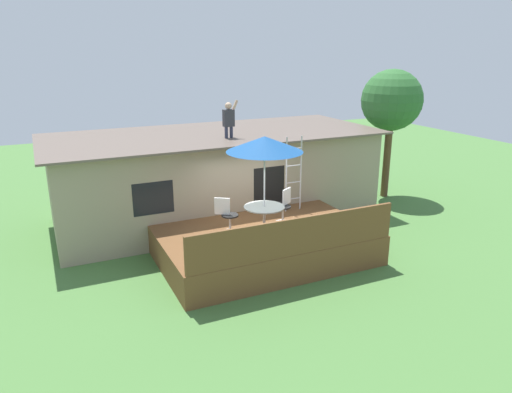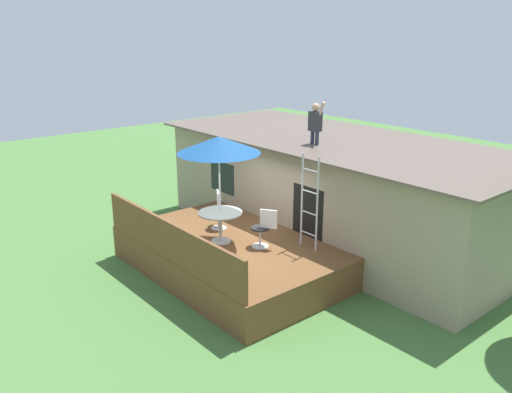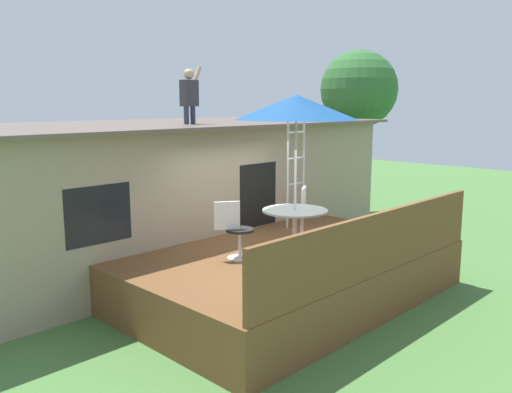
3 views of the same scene
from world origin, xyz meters
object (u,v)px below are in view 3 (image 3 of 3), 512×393
(person_figure, at_px, (190,92))
(patio_chair_left, at_px, (235,230))
(patio_umbrella, at_px, (296,107))
(patio_chair_right, at_px, (303,214))
(patio_table, at_px, (295,219))
(step_ladder, at_px, (296,171))
(backyard_tree, at_px, (359,91))

(person_figure, height_order, patio_chair_left, person_figure)
(person_figure, relative_size, patio_chair_left, 1.21)
(patio_umbrella, height_order, patio_chair_right, patio_umbrella)
(patio_umbrella, distance_m, person_figure, 2.90)
(patio_table, relative_size, step_ladder, 0.47)
(patio_table, distance_m, patio_umbrella, 1.76)
(patio_table, distance_m, step_ladder, 2.14)
(step_ladder, bearing_deg, person_figure, 131.40)
(patio_chair_right, relative_size, backyard_tree, 0.20)
(backyard_tree, bearing_deg, patio_chair_right, -154.42)
(backyard_tree, bearing_deg, step_ladder, -158.47)
(step_ladder, height_order, backyard_tree, backyard_tree)
(patio_umbrella, relative_size, person_figure, 2.29)
(patio_umbrella, bearing_deg, backyard_tree, 26.58)
(patio_table, relative_size, person_figure, 0.94)
(person_figure, distance_m, patio_chair_left, 3.35)
(patio_chair_right, bearing_deg, patio_table, 0.00)
(patio_umbrella, distance_m, step_ladder, 2.42)
(patio_table, height_order, patio_umbrella, patio_umbrella)
(person_figure, distance_m, backyard_tree, 6.48)
(step_ladder, height_order, patio_chair_right, step_ladder)
(person_figure, xyz_separation_m, backyard_tree, (6.46, 0.46, 0.13))
(patio_chair_left, relative_size, backyard_tree, 0.20)
(patio_table, xyz_separation_m, patio_chair_right, (0.88, 0.57, -0.13))
(patio_chair_left, distance_m, patio_chair_right, 1.69)
(person_figure, bearing_deg, backyard_tree, 4.11)
(person_figure, bearing_deg, patio_umbrella, -94.43)
(step_ladder, bearing_deg, backyard_tree, 21.53)
(step_ladder, distance_m, backyard_tree, 5.72)
(patio_chair_left, height_order, backyard_tree, backyard_tree)
(patio_umbrella, xyz_separation_m, step_ladder, (1.59, 1.33, -1.25))
(patio_umbrella, height_order, backyard_tree, backyard_tree)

